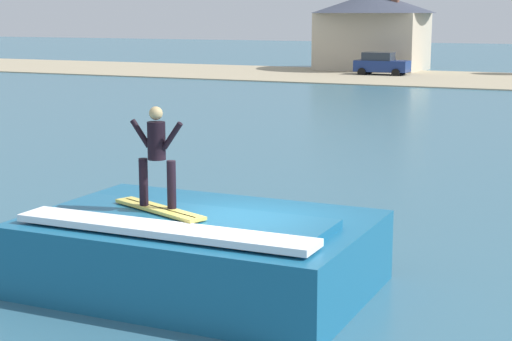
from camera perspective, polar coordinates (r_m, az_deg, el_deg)
The scene contains 6 objects.
ground_plane at distance 15.23m, azimuth -0.85°, elevation -8.24°, with size 260.00×260.00×0.00m, color #36657A.
wave_crest at distance 15.21m, azimuth -3.88°, elevation -5.53°, with size 6.01×4.08×1.48m.
surfboard at distance 14.98m, azimuth -6.59°, elevation -2.63°, with size 2.19×1.18×0.06m.
surfer at distance 14.83m, azimuth -6.76°, elevation 1.31°, with size 1.05×0.32×1.79m.
car_near_shore at distance 68.38m, azimuth 8.51°, elevation 7.19°, with size 4.27×2.20×1.86m.
house_with_chimney at distance 74.83m, azimuth 7.96°, elevation 9.73°, with size 10.86×10.86×7.24m.
Camera 1 is at (6.18, -13.02, 4.93)m, focal length 58.86 mm.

